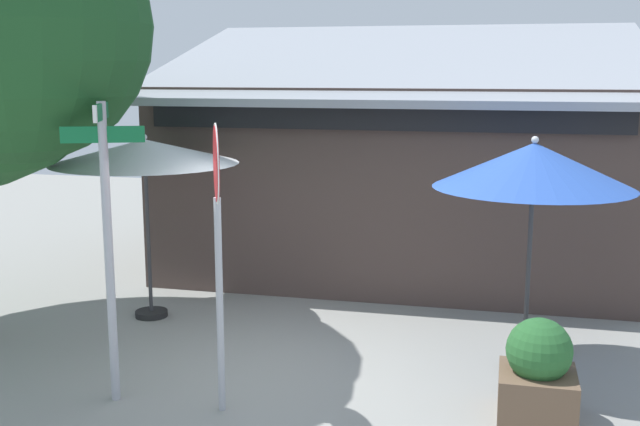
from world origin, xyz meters
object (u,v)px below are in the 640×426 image
object	(u,v)px
stop_sign	(217,214)
street_sign_post	(107,224)
sidewalk_planter	(538,373)
patio_umbrella_ivory_left	(145,153)
patio_umbrella_royal_blue_center	(534,167)

from	to	relation	value
stop_sign	street_sign_post	bearing A→B (deg)	-178.77
sidewalk_planter	street_sign_post	bearing A→B (deg)	-172.43
stop_sign	sidewalk_planter	bearing A→B (deg)	9.92
patio_umbrella_ivory_left	stop_sign	bearing A→B (deg)	-52.01
patio_umbrella_royal_blue_center	sidewalk_planter	world-z (taller)	patio_umbrella_royal_blue_center
patio_umbrella_royal_blue_center	patio_umbrella_ivory_left	bearing A→B (deg)	171.18
stop_sign	sidewalk_planter	size ratio (longest dim) A/B	2.83
stop_sign	patio_umbrella_royal_blue_center	distance (m)	3.46
patio_umbrella_royal_blue_center	street_sign_post	bearing A→B (deg)	-156.14
patio_umbrella_royal_blue_center	sidewalk_planter	distance (m)	2.23
street_sign_post	stop_sign	xyz separation A→B (m)	(1.15, 0.02, 0.14)
patio_umbrella_ivory_left	patio_umbrella_royal_blue_center	distance (m)	4.99
stop_sign	patio_umbrella_royal_blue_center	xyz separation A→B (m)	(2.94, 1.78, 0.32)
patio_umbrella_ivory_left	patio_umbrella_royal_blue_center	xyz separation A→B (m)	(4.93, -0.77, 0.05)
patio_umbrella_royal_blue_center	sidewalk_planter	bearing A→B (deg)	-85.79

